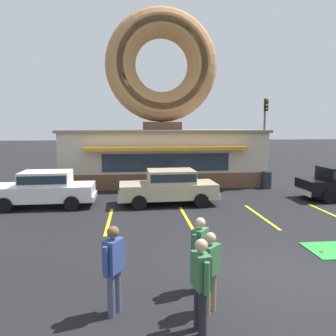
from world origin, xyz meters
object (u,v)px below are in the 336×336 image
Objects in this scene: pedestrian_blue_sweater_man at (210,269)px; pedestrian_leather_jacket_man at (200,251)px; pedestrian_hooded_kid at (201,281)px; car_white at (44,188)px; trash_bin at (267,180)px; pedestrian_clipboard_woman at (114,266)px; car_champagne at (169,186)px; traffic_light_pole at (265,125)px.

pedestrian_leather_jacket_man is at bearing 91.47° from pedestrian_blue_sweater_man.
pedestrian_hooded_kid is 1.48m from pedestrian_leather_jacket_man.
pedestrian_leather_jacket_man is (5.37, -8.15, 0.03)m from car_white.
pedestrian_hooded_kid is at bearing -117.08° from trash_bin.
pedestrian_clipboard_woman reaches higher than pedestrian_hooded_kid.
trash_bin is (6.56, 12.84, -0.44)m from pedestrian_hooded_kid.
pedestrian_hooded_kid is at bearing -62.06° from car_white.
car_white and car_champagne have the same top height.
trash_bin is at bearing -110.81° from traffic_light_pole.
pedestrian_clipboard_woman is at bearing -68.02° from car_white.
pedestrian_hooded_kid reaches higher than car_white.
pedestrian_blue_sweater_man is 13.75m from trash_bin.
pedestrian_hooded_kid is (5.09, -9.60, 0.07)m from car_white.
pedestrian_leather_jacket_man is at bearing 78.92° from pedestrian_hooded_kid.
pedestrian_leather_jacket_man is 0.94× the size of pedestrian_clipboard_woman.
trash_bin is at bearing 62.91° from pedestrian_blue_sweater_man.
car_white is 9.56m from pedestrian_clipboard_woman.
car_white is at bearing 179.09° from car_champagne.
pedestrian_blue_sweater_man is at bearing -4.17° from pedestrian_clipboard_woman.
car_champagne reaches higher than pedestrian_blue_sweater_man.
traffic_light_pole reaches higher than pedestrian_leather_jacket_man.
pedestrian_blue_sweater_man is 21.91m from traffic_light_pole.
pedestrian_leather_jacket_man is at bearing 21.66° from pedestrian_clipboard_woman.
pedestrian_blue_sweater_man is at bearing 63.16° from pedestrian_hooded_kid.
trash_bin is at bearing 15.54° from car_white.
pedestrian_hooded_kid is at bearing -25.98° from pedestrian_clipboard_woman.
pedestrian_clipboard_woman is 0.30× the size of traffic_light_pole.
pedestrian_blue_sweater_man is 0.68m from pedestrian_hooded_kid.
car_champagne reaches higher than trash_bin.
trash_bin is (6.26, 12.24, -0.38)m from pedestrian_blue_sweater_man.
car_champagne is 0.80× the size of traffic_light_pole.
car_white is 2.80× the size of pedestrian_leather_jacket_man.
pedestrian_leather_jacket_man is 13.01m from trash_bin.
pedestrian_hooded_kid is 1.03× the size of pedestrian_leather_jacket_man.
car_white is 0.99× the size of car_champagne.
pedestrian_blue_sweater_man is (-0.17, -8.91, 0.00)m from car_champagne.
pedestrian_leather_jacket_man is at bearing -118.87° from trash_bin.
car_champagne is (5.57, -0.09, 0.00)m from car_white.
car_champagne is 8.06m from pedestrian_leather_jacket_man.
traffic_light_pole is (10.93, 19.60, 2.74)m from pedestrian_clipboard_woman.
pedestrian_clipboard_woman is 14.56m from trash_bin.
car_champagne is 2.66× the size of pedestrian_clipboard_woman.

